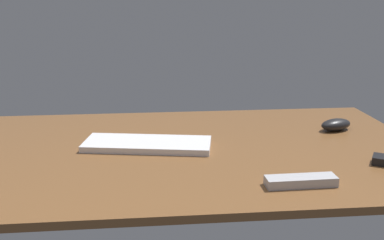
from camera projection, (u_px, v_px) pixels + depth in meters
The scene contains 4 objects.
desk at pixel (188, 151), 134.35cm from camera, with size 140.00×84.00×2.00cm, color brown.
keyboard at pixel (147, 144), 134.46cm from camera, with size 36.91×13.75×1.86cm, color white.
computer_mouse at pixel (336, 125), 150.71cm from camera, with size 11.26×5.88×3.84cm, color black.
tv_remote at pixel (301, 181), 107.63cm from camera, with size 16.85×4.50×2.28cm, color #B7B7BC.
Camera 1 is at (-11.43, -126.40, 46.02)cm, focal length 42.86 mm.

